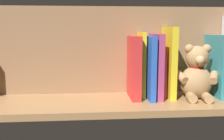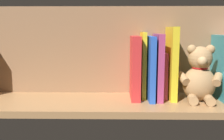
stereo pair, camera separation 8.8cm
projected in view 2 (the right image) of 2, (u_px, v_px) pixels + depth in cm
name	position (u px, v px, depth cm)	size (l,w,h in cm)	color
ground_plane	(112.00, 103.00, 89.64)	(112.10, 27.10, 2.20)	#A87A4C
shelf_back_panel	(113.00, 50.00, 98.16)	(112.10, 1.50, 32.61)	#906947
book_2	(220.00, 67.00, 89.84)	(1.95, 14.70, 22.25)	teal
teddy_bear	(200.00, 77.00, 87.11)	(15.36, 13.26, 19.11)	tan
book_3	(171.00, 63.00, 90.56)	(2.20, 13.46, 25.02)	yellow
book_4	(163.00, 75.00, 92.43)	(1.29, 11.15, 16.05)	#B23F72
book_5	(158.00, 67.00, 90.21)	(2.08, 14.71, 22.64)	#B23F72
book_6	(150.00, 68.00, 89.95)	(1.91, 15.46, 21.83)	blue
book_7	(143.00, 65.00, 92.10)	(1.44, 10.99, 23.18)	yellow
book_8	(135.00, 67.00, 90.69)	(3.04, 14.16, 21.86)	red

